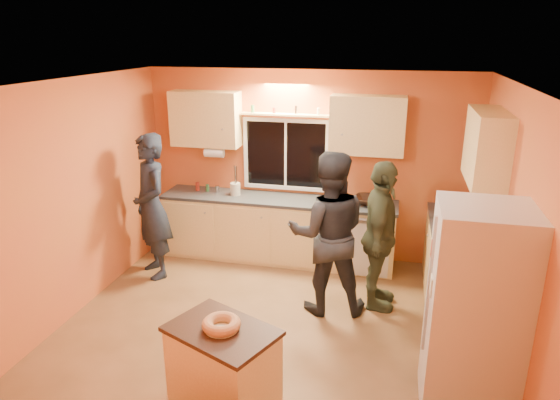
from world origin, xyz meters
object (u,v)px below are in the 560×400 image
(person_right, at_px, (380,237))
(person_center, at_px, (328,234))
(refrigerator, at_px, (475,312))
(person_left, at_px, (152,207))
(island, at_px, (223,372))

(person_right, bearing_deg, person_center, 110.81)
(refrigerator, relative_size, person_right, 1.03)
(refrigerator, distance_m, person_left, 4.06)
(person_right, bearing_deg, refrigerator, -150.78)
(refrigerator, height_order, person_right, refrigerator)
(person_right, bearing_deg, island, 152.25)
(refrigerator, height_order, island, refrigerator)
(island, xyz_separation_m, person_left, (-1.74, 2.25, 0.53))
(person_center, bearing_deg, island, 61.35)
(refrigerator, bearing_deg, island, -163.50)
(refrigerator, distance_m, person_right, 1.72)
(person_left, distance_m, person_right, 2.88)
(person_left, xyz_separation_m, person_center, (2.32, -0.36, -0.01))
(person_left, height_order, person_center, person_left)
(island, distance_m, person_left, 2.89)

